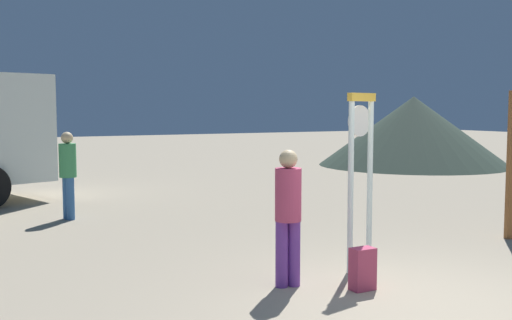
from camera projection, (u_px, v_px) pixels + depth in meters
The scene contains 6 objects.
ground_plane at pixel (434, 308), 6.01m from camera, with size 80.00×80.00×0.00m, color #9F9179.
standing_clock at pixel (360, 163), 7.33m from camera, with size 0.45×0.18×2.21m.
person_near_clock at pixel (288, 211), 6.69m from camera, with size 0.30×0.30×1.56m.
backpack at pixel (362, 269), 6.61m from camera, with size 0.27×0.21×0.47m.
person_distant at pixel (68, 171), 10.80m from camera, with size 0.31×0.31×1.60m.
dome_tent at pixel (413, 131), 21.22m from camera, with size 6.68×6.68×2.46m.
Camera 1 is at (-4.34, -4.33, 2.01)m, focal length 41.74 mm.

